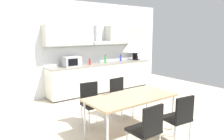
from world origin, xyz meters
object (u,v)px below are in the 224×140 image
at_px(dining_table, 131,99).
at_px(chair_far_left, 91,100).
at_px(bottle_red, 90,62).
at_px(chair_far_right, 120,94).
at_px(pendant_lamp, 132,46).
at_px(bottle_blue, 121,58).
at_px(chair_near_right, 179,115).
at_px(chair_near_left, 148,127).
at_px(bottle_green, 105,59).
at_px(microwave, 72,61).
at_px(coffee_maker, 136,56).

xyz_separation_m(dining_table, chair_far_left, (-0.36, 0.79, -0.15)).
distance_m(bottle_red, chair_far_right, 2.08).
distance_m(chair_far_left, pendant_lamp, 1.41).
xyz_separation_m(bottle_blue, dining_table, (-2.05, -2.86, -0.32)).
height_order(bottle_blue, chair_far_left, bottle_blue).
distance_m(chair_far_right, chair_far_left, 0.73).
bearing_deg(chair_far_left, chair_near_right, -65.21).
xyz_separation_m(chair_far_right, chair_far_left, (-0.73, -0.00, 0.00)).
xyz_separation_m(chair_near_left, chair_near_right, (0.73, 0.00, 0.00)).
distance_m(bottle_green, chair_far_right, 2.29).
relative_size(bottle_red, chair_near_left, 0.22).
bearing_deg(pendant_lamp, microwave, 85.76).
bearing_deg(bottle_blue, microwave, -178.11).
relative_size(chair_far_right, chair_near_left, 1.00).
xyz_separation_m(chair_far_right, chair_near_left, (-0.74, -1.57, 0.00)).
bearing_deg(bottle_green, chair_far_right, -116.62).
xyz_separation_m(bottle_green, chair_near_left, (-1.74, -3.58, -0.49)).
xyz_separation_m(chair_near_right, pendant_lamp, (-0.36, 0.79, 1.11)).
bearing_deg(chair_near_left, chair_far_right, 64.94).
bearing_deg(chair_far_right, coffee_maker, 41.20).
relative_size(microwave, chair_near_right, 0.55).
xyz_separation_m(coffee_maker, bottle_red, (-1.90, -0.05, -0.07)).
relative_size(chair_far_right, pendant_lamp, 2.72).
xyz_separation_m(bottle_blue, bottle_green, (-0.68, -0.07, 0.01)).
bearing_deg(bottle_red, chair_far_right, -102.08).
height_order(microwave, coffee_maker, coffee_maker).
distance_m(coffee_maker, dining_table, 3.92).
bearing_deg(bottle_blue, chair_far_right, -129.07).
xyz_separation_m(bottle_blue, pendant_lamp, (-2.05, -2.86, 0.63)).
height_order(bottle_red, bottle_blue, bottle_blue).
distance_m(dining_table, chair_near_left, 0.88).
bearing_deg(bottle_green, bottle_blue, 5.88).
bearing_deg(chair_far_right, bottle_blue, 50.93).
relative_size(microwave, coffee_maker, 1.60).
xyz_separation_m(microwave, chair_far_right, (0.16, -2.01, -0.51)).
bearing_deg(dining_table, chair_near_right, -65.24).
xyz_separation_m(bottle_red, bottle_blue, (1.26, 0.09, 0.02)).
relative_size(bottle_blue, dining_table, 0.15).
xyz_separation_m(coffee_maker, chair_near_right, (-2.33, -3.61, -0.52)).
bearing_deg(chair_near_right, coffee_maker, 57.16).
distance_m(chair_far_right, chair_near_left, 1.74).
distance_m(microwave, coffee_maker, 2.49).
bearing_deg(dining_table, bottle_green, 63.87).
relative_size(microwave, bottle_blue, 1.93).
bearing_deg(bottle_red, pendant_lamp, -105.90).
bearing_deg(coffee_maker, chair_far_right, -138.80).
bearing_deg(pendant_lamp, dining_table, -126.87).
distance_m(coffee_maker, bottle_blue, 0.65).
bearing_deg(pendant_lamp, chair_near_left, -115.24).
relative_size(microwave, chair_far_right, 0.55).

